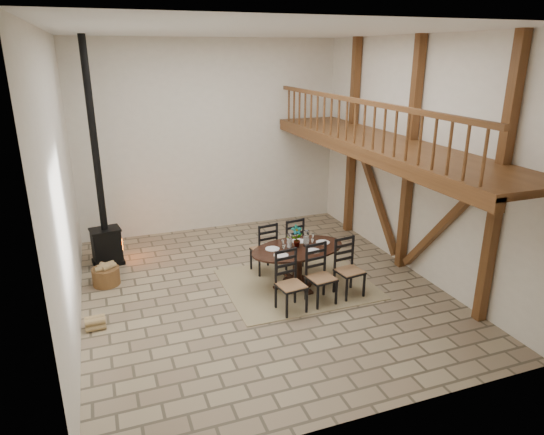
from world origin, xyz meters
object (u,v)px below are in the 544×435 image
object	(u,v)px
dining_table	(301,267)
log_stack	(95,323)
log_basket	(106,276)
wood_stove	(103,218)

from	to	relation	value
dining_table	log_stack	bearing A→B (deg)	175.68
dining_table	log_stack	xyz separation A→B (m)	(-4.05, -0.25, -0.33)
log_basket	log_stack	distance (m)	1.79
wood_stove	log_basket	xyz separation A→B (m)	(-0.08, -1.09, -0.92)
wood_stove	log_basket	size ratio (longest dim) A/B	8.91
dining_table	log_basket	xyz separation A→B (m)	(-3.79, 1.52, -0.25)
wood_stove	log_stack	size ratio (longest dim) A/B	14.14
dining_table	wood_stove	size ratio (longest dim) A/B	0.49
wood_stove	log_stack	bearing A→B (deg)	-105.63
log_basket	log_stack	bearing A→B (deg)	-98.27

